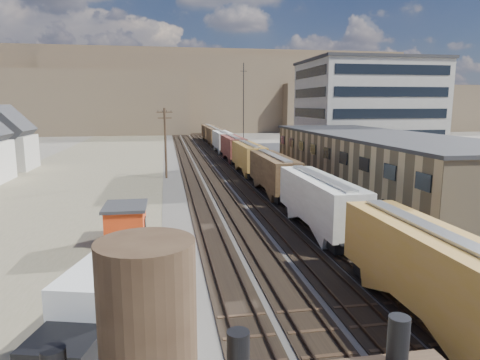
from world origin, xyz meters
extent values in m
plane|color=#6B6356|center=(0.00, 0.00, 0.00)|extent=(300.00, 300.00, 0.00)
cube|color=#4C4742|center=(0.00, 50.00, 0.03)|extent=(18.00, 200.00, 0.06)
cube|color=#6D654B|center=(-20.00, 40.00, 0.01)|extent=(24.00, 180.00, 0.03)
cube|color=#232326|center=(22.00, 35.00, 0.02)|extent=(26.00, 120.00, 0.04)
cube|color=black|center=(-5.00, 50.00, 0.10)|extent=(2.60, 200.00, 0.08)
cube|color=#38281E|center=(-5.72, 50.00, 0.22)|extent=(0.08, 200.00, 0.16)
cube|color=#38281E|center=(-4.28, 50.00, 0.22)|extent=(0.08, 200.00, 0.16)
cube|color=black|center=(-2.00, 50.00, 0.10)|extent=(2.60, 200.00, 0.08)
cube|color=#38281E|center=(-2.72, 50.00, 0.22)|extent=(0.08, 200.00, 0.16)
cube|color=#38281E|center=(-1.28, 50.00, 0.22)|extent=(0.08, 200.00, 0.16)
cube|color=black|center=(1.00, 50.00, 0.10)|extent=(2.60, 200.00, 0.08)
cube|color=#38281E|center=(0.28, 50.00, 0.22)|extent=(0.08, 200.00, 0.16)
cube|color=#38281E|center=(1.72, 50.00, 0.22)|extent=(0.08, 200.00, 0.16)
cube|color=black|center=(3.80, 50.00, 0.10)|extent=(2.60, 200.00, 0.08)
cube|color=#38281E|center=(3.08, 50.00, 0.22)|extent=(0.08, 200.00, 0.16)
cube|color=#38281E|center=(4.52, 50.00, 0.22)|extent=(0.08, 200.00, 0.16)
cube|color=black|center=(3.80, 2.98, 0.75)|extent=(2.20, 2.20, 0.90)
cube|color=#BE8B32|center=(3.80, -2.09, 2.90)|extent=(3.00, 13.34, 3.40)
cube|color=#B7B7B2|center=(3.80, -2.09, 4.68)|extent=(0.90, 12.32, 0.16)
cube|color=black|center=(3.80, 8.03, 0.75)|extent=(2.20, 2.20, 0.90)
cube|color=black|center=(3.80, 18.18, 0.75)|extent=(2.20, 2.20, 0.90)
cube|color=beige|center=(3.80, 13.11, 2.90)|extent=(3.00, 13.34, 3.40)
cube|color=#B7B7B2|center=(3.80, 13.11, 4.68)|extent=(0.90, 12.32, 0.16)
cube|color=black|center=(3.80, 23.23, 0.75)|extent=(2.20, 2.20, 0.90)
cube|color=black|center=(3.80, 33.38, 0.75)|extent=(2.20, 2.20, 0.90)
cube|color=#402D1B|center=(3.80, 28.31, 2.90)|extent=(3.00, 13.34, 3.40)
cube|color=#B7B7B2|center=(3.80, 28.31, 4.68)|extent=(0.90, 12.33, 0.16)
cube|color=black|center=(3.80, 38.43, 0.75)|extent=(2.20, 2.20, 0.90)
cube|color=black|center=(3.80, 48.58, 0.75)|extent=(2.20, 2.20, 0.90)
cube|color=#BE8B32|center=(3.80, 43.51, 2.90)|extent=(3.00, 13.34, 3.40)
cube|color=#B7B7B2|center=(3.80, 43.51, 4.68)|extent=(0.90, 12.33, 0.16)
cube|color=black|center=(3.80, 53.63, 0.75)|extent=(2.20, 2.20, 0.90)
cube|color=black|center=(3.80, 63.78, 0.75)|extent=(2.20, 2.20, 0.90)
cube|color=maroon|center=(3.80, 58.71, 2.90)|extent=(3.00, 13.34, 3.40)
cube|color=#B7B7B2|center=(3.80, 58.71, 4.68)|extent=(0.90, 12.33, 0.16)
cube|color=black|center=(3.80, 68.83, 0.75)|extent=(2.20, 2.20, 0.90)
cube|color=black|center=(3.80, 78.98, 0.75)|extent=(2.20, 2.20, 0.90)
cube|color=beige|center=(3.80, 73.91, 2.90)|extent=(3.00, 13.34, 3.40)
cube|color=#B7B7B2|center=(3.80, 73.91, 4.68)|extent=(0.90, 12.32, 0.16)
cube|color=black|center=(3.80, 84.03, 0.75)|extent=(2.20, 2.20, 0.90)
cube|color=black|center=(3.80, 94.18, 0.75)|extent=(2.20, 2.20, 0.90)
cube|color=#402D1B|center=(3.80, 89.11, 2.90)|extent=(3.00, 13.34, 3.40)
cube|color=#B7B7B2|center=(3.80, 89.11, 4.68)|extent=(0.90, 12.32, 0.16)
cube|color=black|center=(3.80, 99.23, 0.75)|extent=(2.20, 2.20, 0.90)
cube|color=black|center=(3.80, 109.38, 0.75)|extent=(2.20, 2.20, 0.90)
cube|color=#402D1B|center=(3.80, 104.31, 2.90)|extent=(3.00, 13.34, 3.40)
cube|color=#B7B7B2|center=(3.80, 104.31, 4.68)|extent=(0.90, 12.32, 0.16)
cube|color=#9F8764|center=(15.00, 25.00, 3.50)|extent=(12.00, 40.00, 7.00)
cube|color=#2D2D30|center=(15.00, 25.00, 7.10)|extent=(12.40, 40.40, 0.30)
cube|color=black|center=(8.95, 25.00, 2.20)|extent=(0.12, 36.00, 1.20)
cube|color=black|center=(8.95, 25.00, 5.20)|extent=(0.12, 36.00, 1.20)
cube|color=#9E998E|center=(28.00, 55.00, 9.00)|extent=(22.00, 18.00, 18.00)
cube|color=#2D2D30|center=(28.00, 55.00, 18.20)|extent=(22.60, 18.60, 0.50)
cube|color=black|center=(16.95, 55.00, 9.00)|extent=(0.12, 16.00, 16.00)
cube|color=black|center=(28.00, 45.95, 9.00)|extent=(20.00, 0.12, 16.00)
cylinder|color=black|center=(-7.90, -18.00, 9.55)|extent=(0.08, 0.08, 0.22)
cylinder|color=#382619|center=(-8.50, 42.00, 5.00)|extent=(0.32, 0.32, 10.00)
cube|color=#382619|center=(-8.50, 42.00, 9.40)|extent=(2.20, 0.14, 0.14)
cube|color=#382619|center=(-8.50, 42.00, 8.60)|extent=(1.90, 0.14, 0.14)
cylinder|color=black|center=(-7.90, 42.00, 9.55)|extent=(0.08, 0.08, 0.22)
cylinder|color=black|center=(6.00, 60.00, 9.00)|extent=(0.16, 0.16, 18.00)
cube|color=black|center=(6.00, 60.00, 16.50)|extent=(1.20, 0.08, 0.08)
cube|color=#9E998E|center=(-34.00, 55.00, 2.75)|extent=(8.00, 8.00, 5.50)
cube|color=#2D2D30|center=(-34.00, 55.00, 6.40)|extent=(8.15, 8.16, 8.15)
cube|color=brown|center=(-60.00, 150.00, 11.00)|extent=(120.00, 40.00, 22.00)
cube|color=brown|center=(20.00, 160.00, 14.00)|extent=(140.00, 45.00, 28.00)
cube|color=brown|center=(90.00, 150.00, 9.00)|extent=(110.00, 38.00, 18.00)
cube|color=brown|center=(-10.00, 180.00, 16.00)|extent=(200.00, 60.00, 32.00)
cube|color=silver|center=(-11.30, -1.62, 2.20)|extent=(3.72, 4.94, 2.86)
cube|color=black|center=(-11.66, -2.89, 0.49)|extent=(3.89, 6.94, 0.33)
cylinder|color=black|center=(-9.96, -1.08, 0.49)|extent=(0.58, 1.04, 0.99)
cube|color=red|center=(-11.60, 13.07, 1.39)|extent=(2.83, 3.74, 2.78)
cube|color=#2D2D30|center=(-11.60, 13.07, 2.87)|extent=(3.20, 4.12, 0.23)
cube|color=black|center=(-10.17, 13.05, 1.48)|extent=(0.10, 0.93, 0.93)
imported|color=navy|center=(24.55, 37.74, 0.85)|extent=(6.73, 5.32, 1.70)
imported|color=silver|center=(26.61, 42.46, 0.69)|extent=(2.46, 4.31, 1.38)
camera|label=1|loc=(-8.42, -19.33, 10.42)|focal=32.00mm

